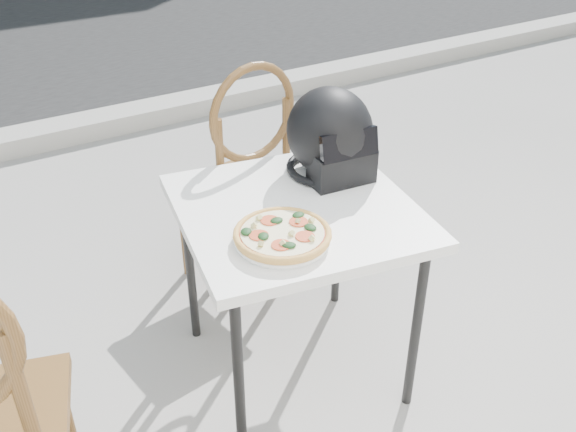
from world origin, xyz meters
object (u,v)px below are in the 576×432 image
cafe_table_main (296,223)px  pizza (282,234)px  plate (282,240)px  helmet (331,137)px  cafe_chair_main (241,168)px

cafe_table_main → pizza: 0.23m
plate → helmet: bearing=38.5°
cafe_chair_main → cafe_table_main: bearing=72.9°
pizza → cafe_chair_main: (0.23, 0.71, -0.16)m
plate → cafe_chair_main: 0.76m
cafe_chair_main → plate: bearing=63.6°
cafe_table_main → plate: bearing=-133.1°
cafe_table_main → cafe_chair_main: (0.08, 0.56, -0.07)m
pizza → cafe_chair_main: size_ratio=0.31×
plate → cafe_chair_main: (0.23, 0.71, -0.14)m
cafe_table_main → pizza: bearing=-133.1°
helmet → cafe_chair_main: (-0.15, 0.41, -0.27)m
cafe_table_main → cafe_chair_main: size_ratio=0.83×
helmet → pizza: bearing=-135.9°
plate → helmet: size_ratio=1.11×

